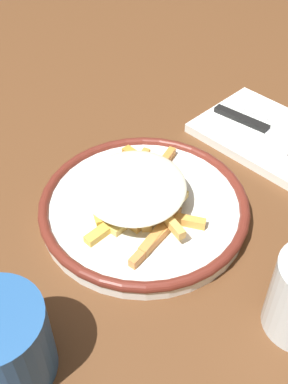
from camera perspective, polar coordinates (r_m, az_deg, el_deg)
ground_plane at (r=0.60m, az=-0.00°, el=-2.65°), size 2.60×2.60×0.00m
plate at (r=0.59m, az=-0.00°, el=-1.77°), size 0.26×0.26×0.03m
fries_heap at (r=0.57m, az=-0.72°, el=0.03°), size 0.20×0.18×0.04m
napkin at (r=0.73m, az=15.47°, el=6.05°), size 0.15×0.23×0.01m
knife at (r=0.73m, az=14.32°, el=7.27°), size 0.03×0.21×0.01m
spoon at (r=0.69m, az=16.87°, el=4.55°), size 0.02×0.15×0.01m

